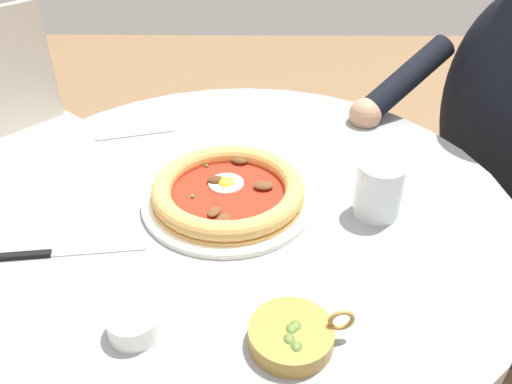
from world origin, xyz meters
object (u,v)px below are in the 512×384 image
object	(u,v)px
steak_knife	(47,254)
diner_person	(494,186)
olive_pan	(292,335)
ramekin_capers	(134,323)
fork_utensil	(135,135)
dining_table	(242,274)
water_glass	(378,192)
pizza_on_plate	(228,191)
cafe_chair_spare_near	(22,134)

from	to	relation	value
steak_knife	diner_person	size ratio (longest dim) A/B	0.19
olive_pan	diner_person	distance (m)	0.83
ramekin_capers	fork_utensil	bearing A→B (deg)	11.23
fork_utensil	diner_person	world-z (taller)	diner_person
olive_pan	diner_person	bearing A→B (deg)	-40.29
dining_table	water_glass	distance (m)	0.31
pizza_on_plate	diner_person	xyz separation A→B (m)	(0.31, -0.61, -0.20)
water_glass	diner_person	distance (m)	0.55
pizza_on_plate	olive_pan	size ratio (longest dim) A/B	2.23
olive_pan	cafe_chair_spare_near	world-z (taller)	cafe_chair_spare_near
water_glass	diner_person	world-z (taller)	diner_person
dining_table	olive_pan	xyz separation A→B (m)	(-0.30, -0.07, 0.19)
fork_utensil	diner_person	distance (m)	0.84
water_glass	ramekin_capers	distance (m)	0.43
dining_table	diner_person	world-z (taller)	diner_person
diner_person	ramekin_capers	bearing A→B (deg)	129.76
ramekin_capers	fork_utensil	size ratio (longest dim) A/B	0.42
pizza_on_plate	water_glass	xyz separation A→B (m)	(-0.03, -0.25, 0.02)
cafe_chair_spare_near	steak_knife	bearing A→B (deg)	-153.44
ramekin_capers	cafe_chair_spare_near	world-z (taller)	cafe_chair_spare_near
pizza_on_plate	cafe_chair_spare_near	bearing A→B (deg)	46.96
steak_knife	olive_pan	bearing A→B (deg)	-113.61
dining_table	water_glass	xyz separation A→B (m)	(-0.03, -0.23, 0.21)
olive_pan	fork_utensil	xyz separation A→B (m)	(0.53, 0.30, -0.01)
pizza_on_plate	fork_utensil	distance (m)	0.31
ramekin_capers	fork_utensil	world-z (taller)	ramekin_capers
steak_knife	diner_person	bearing A→B (deg)	-62.68
dining_table	water_glass	size ratio (longest dim) A/B	10.08
ramekin_capers	fork_utensil	xyz separation A→B (m)	(0.51, 0.10, -0.02)
fork_utensil	water_glass	bearing A→B (deg)	-119.68
water_glass	diner_person	xyz separation A→B (m)	(0.34, -0.37, -0.22)
olive_pan	cafe_chair_spare_near	bearing A→B (deg)	39.21
diner_person	dining_table	bearing A→B (deg)	117.97
ramekin_capers	diner_person	bearing A→B (deg)	-50.24
steak_knife	water_glass	bearing A→B (deg)	-77.60
water_glass	cafe_chair_spare_near	size ratio (longest dim) A/B	0.11
ramekin_capers	fork_utensil	distance (m)	0.52
diner_person	cafe_chair_spare_near	distance (m)	1.28
olive_pan	fork_utensil	world-z (taller)	olive_pan
diner_person	cafe_chair_spare_near	xyz separation A→B (m)	(0.28, 1.25, -0.02)
steak_knife	ramekin_capers	bearing A→B (deg)	-131.60
ramekin_capers	diner_person	xyz separation A→B (m)	(0.60, -0.72, -0.20)
pizza_on_plate	steak_knife	bearing A→B (deg)	118.42
pizza_on_plate	ramekin_capers	bearing A→B (deg)	160.03
dining_table	cafe_chair_spare_near	world-z (taller)	cafe_chair_spare_near
dining_table	water_glass	bearing A→B (deg)	-96.80
steak_knife	olive_pan	xyz separation A→B (m)	(-0.16, -0.36, 0.01)
water_glass	fork_utensil	size ratio (longest dim) A/B	0.59
cafe_chair_spare_near	ramekin_capers	bearing A→B (deg)	-148.95
dining_table	diner_person	size ratio (longest dim) A/B	0.78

